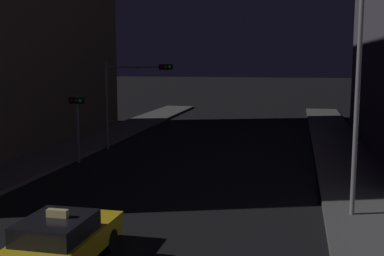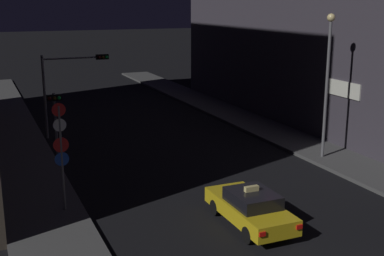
# 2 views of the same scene
# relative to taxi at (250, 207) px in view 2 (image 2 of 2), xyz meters

# --- Properties ---
(sidewalk_left) EXTENTS (3.16, 51.53, 0.18)m
(sidewalk_left) POSITION_rel_taxi_xyz_m (-7.20, 17.14, -0.65)
(sidewalk_left) COLOR #4C4C4C
(sidewalk_left) RESTS_ON ground_plane
(sidewalk_right) EXTENTS (3.16, 51.53, 0.18)m
(sidewalk_right) POSITION_rel_taxi_xyz_m (8.49, 17.14, -0.65)
(sidewalk_right) COLOR #4C4C4C
(sidewalk_right) RESTS_ON ground_plane
(taxi) EXTENTS (1.84, 4.46, 1.62)m
(taxi) POSITION_rel_taxi_xyz_m (0.00, 0.00, 0.00)
(taxi) COLOR yellow
(taxi) RESTS_ON ground_plane
(traffic_light_overhead) EXTENTS (4.23, 0.42, 5.25)m
(traffic_light_overhead) POSITION_rel_taxi_xyz_m (-3.77, 16.42, 3.07)
(traffic_light_overhead) COLOR slate
(traffic_light_overhead) RESTS_ON ground_plane
(traffic_light_left_kerb) EXTENTS (0.80, 0.42, 3.55)m
(traffic_light_left_kerb) POSITION_rel_taxi_xyz_m (-5.37, 12.38, 1.82)
(traffic_light_left_kerb) COLOR slate
(traffic_light_left_kerb) RESTS_ON ground_plane
(sign_pole_left) EXTENTS (0.61, 0.10, 4.43)m
(sign_pole_left) POSITION_rel_taxi_xyz_m (-6.38, 3.97, 2.03)
(sign_pole_left) COLOR slate
(sign_pole_left) RESTS_ON sidewalk_left
(street_lamp_near_block) EXTENTS (0.42, 0.42, 7.67)m
(street_lamp_near_block) POSITION_rel_taxi_xyz_m (7.84, 5.78, 4.16)
(street_lamp_near_block) COLOR slate
(street_lamp_near_block) RESTS_ON sidewalk_right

